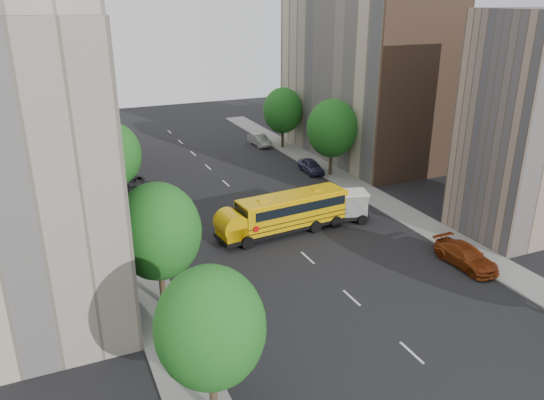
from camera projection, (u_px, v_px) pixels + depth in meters
ground at (295, 247)px, 40.16m from camera, size 120.00×120.00×0.00m
sidewalk_left at (130, 247)px, 40.06m from camera, size 3.00×80.00×0.12m
sidewalk_right at (383, 202)px, 48.75m from camera, size 3.00×80.00×0.12m
lane_markings at (247, 203)px, 48.69m from camera, size 0.15×64.00×0.01m
building_left_cream at (13, 122)px, 34.90m from camera, size 10.00×26.00×20.00m
building_left_redbrick at (22, 113)px, 54.93m from camera, size 10.00×15.00×13.00m
building_left_near at (15, 194)px, 26.47m from camera, size 10.00×7.00×17.00m
building_right_near at (537, 127)px, 40.07m from camera, size 10.00×7.00×17.00m
building_right_far at (360, 78)px, 60.80m from camera, size 10.00×22.00×18.00m
building_right_sidewall at (422, 93)px, 51.41m from camera, size 10.10×0.30×18.00m
street_tree_0 at (210, 328)px, 22.39m from camera, size 4.80×4.80×7.41m
street_tree_1 at (158, 231)px, 30.81m from camera, size 5.12×5.12×7.90m
street_tree_2 at (112, 155)px, 46.22m from camera, size 4.99×4.99×7.71m
street_tree_4 at (332, 128)px, 54.44m from camera, size 5.25×5.25×8.10m
street_tree_5 at (283, 111)px, 64.82m from camera, size 4.86×4.86×7.51m
school_bus at (283, 212)px, 41.96m from camera, size 11.41×3.63×3.16m
safari_truck at (333, 206)px, 44.24m from camera, size 6.34×3.70×2.57m
parked_car_0 at (212, 326)px, 29.30m from camera, size 1.95×4.11×1.36m
parked_car_1 at (159, 223)px, 42.59m from camera, size 1.60×4.37×1.43m
parked_car_2 at (133, 180)px, 52.51m from camera, size 2.87×5.36×1.43m
parked_car_3 at (466, 256)px, 37.10m from camera, size 2.17×5.13×1.48m
parked_car_4 at (311, 166)px, 56.93m from camera, size 1.88×4.23×1.41m
parked_car_5 at (260, 140)px, 67.29m from camera, size 1.77×4.46×1.44m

